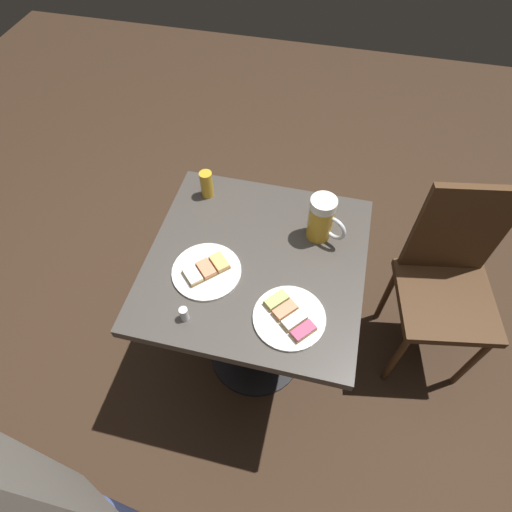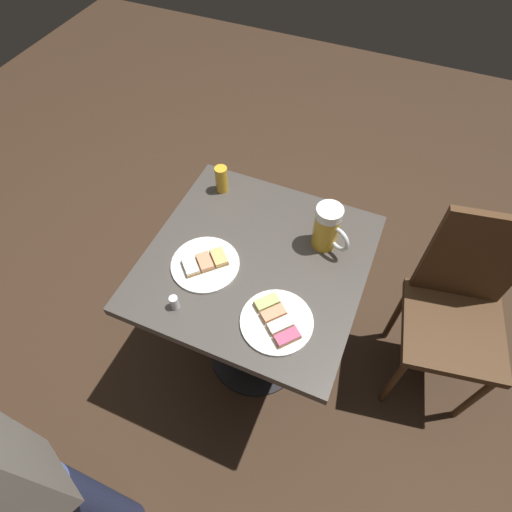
% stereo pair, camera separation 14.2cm
% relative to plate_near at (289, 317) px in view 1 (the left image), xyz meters
% --- Properties ---
extents(ground_plane, '(6.00, 6.00, 0.00)m').
position_rel_plate_near_xyz_m(ground_plane, '(-0.20, -0.15, -0.78)').
color(ground_plane, '#382619').
extents(cafe_table, '(0.73, 0.74, 0.77)m').
position_rel_plate_near_xyz_m(cafe_table, '(-0.20, -0.15, -0.18)').
color(cafe_table, black).
rests_on(cafe_table, ground_plane).
extents(plate_near, '(0.23, 0.23, 0.03)m').
position_rel_plate_near_xyz_m(plate_near, '(0.00, 0.00, 0.00)').
color(plate_near, white).
rests_on(plate_near, cafe_table).
extents(plate_far, '(0.23, 0.23, 0.03)m').
position_rel_plate_near_xyz_m(plate_far, '(-0.11, -0.30, -0.00)').
color(plate_far, white).
rests_on(plate_far, cafe_table).
extents(beer_mug, '(0.10, 0.14, 0.17)m').
position_rel_plate_near_xyz_m(beer_mug, '(-0.35, 0.04, 0.08)').
color(beer_mug, gold).
rests_on(beer_mug, cafe_table).
extents(beer_glass_small, '(0.05, 0.05, 0.11)m').
position_rel_plate_near_xyz_m(beer_glass_small, '(-0.45, -0.40, 0.04)').
color(beer_glass_small, gold).
rests_on(beer_glass_small, cafe_table).
extents(salt_shaker, '(0.03, 0.03, 0.05)m').
position_rel_plate_near_xyz_m(salt_shaker, '(0.07, -0.31, 0.02)').
color(salt_shaker, silver).
rests_on(salt_shaker, cafe_table).
extents(cafe_chair, '(0.44, 0.44, 0.92)m').
position_rel_plate_near_xyz_m(cafe_chair, '(-0.47, 0.58, -0.26)').
color(cafe_chair, '#472D19').
rests_on(cafe_chair, ground_plane).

